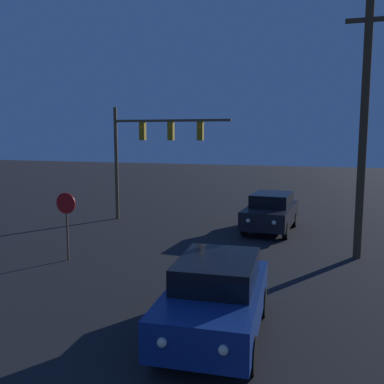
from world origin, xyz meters
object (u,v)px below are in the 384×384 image
(car_near, at_px, (216,296))
(car_far, at_px, (271,211))
(utility_pole, at_px, (364,126))
(stop_sign, at_px, (66,213))
(traffic_signal_mast, at_px, (149,142))

(car_near, distance_m, car_far, 10.74)
(utility_pole, bearing_deg, stop_sign, -161.50)
(car_near, bearing_deg, stop_sign, -35.29)
(car_near, height_order, utility_pole, utility_pole)
(car_near, relative_size, traffic_signal_mast, 0.72)
(stop_sign, distance_m, utility_pole, 10.72)
(utility_pole, bearing_deg, car_far, 134.96)
(car_far, xyz_separation_m, utility_pole, (3.47, -3.47, 3.80))
(traffic_signal_mast, relative_size, stop_sign, 2.54)
(car_near, xyz_separation_m, utility_pole, (3.44, 7.26, 3.80))
(car_far, bearing_deg, traffic_signal_mast, -0.55)
(car_far, xyz_separation_m, stop_sign, (-6.29, -6.74, 0.79))
(stop_sign, height_order, utility_pole, utility_pole)
(traffic_signal_mast, xyz_separation_m, stop_sign, (-0.13, -7.26, -2.31))
(car_far, distance_m, traffic_signal_mast, 6.91)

